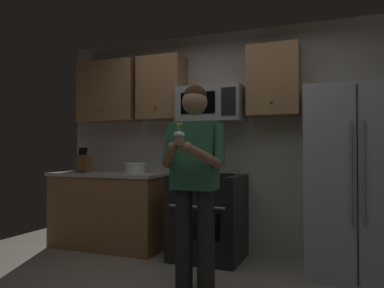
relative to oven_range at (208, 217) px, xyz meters
The scene contains 10 objects.
wall_back 0.94m from the oven_range, 69.02° to the left, with size 4.40×0.10×2.60m, color beige.
oven_range is the anchor object (origin of this frame).
microwave 1.26m from the oven_range, 89.98° to the left, with size 0.74×0.41×0.40m.
refrigerator 1.56m from the oven_range, ahead, with size 0.90×0.75×1.80m.
cabinet_row_upper 1.60m from the oven_range, 163.43° to the left, with size 2.78×0.36×0.76m.
counter_left 1.30m from the oven_range, behind, with size 1.44×0.66×0.92m.
knife_block 1.75m from the oven_range, behind, with size 0.16×0.15×0.32m.
bowl_large_white 1.09m from the oven_range, behind, with size 0.27×0.27×0.12m.
person 1.10m from the oven_range, 77.90° to the right, with size 0.60×0.48×1.76m.
cupcake 1.53m from the oven_range, 80.98° to the right, with size 0.09×0.09×0.17m.
Camera 1 is at (1.20, -2.56, 1.19)m, focal length 34.95 mm.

